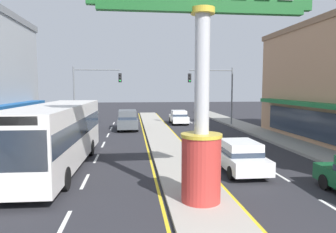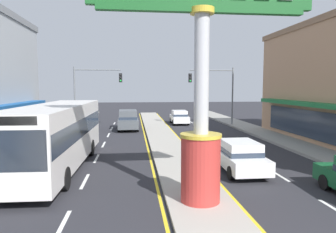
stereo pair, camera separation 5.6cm
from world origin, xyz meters
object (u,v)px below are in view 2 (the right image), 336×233
(traffic_light_right_side, at_px, (217,86))
(district_sign, at_px, (201,91))
(bus_near_right_lane, at_px, (58,132))
(suv_mid_left_lane, at_px, (128,120))
(sedan_far_left_oncoming, at_px, (179,117))
(traffic_light_left_side, at_px, (92,86))
(sedan_far_right_lane, at_px, (239,156))

(traffic_light_right_side, bearing_deg, district_sign, -106.72)
(district_sign, bearing_deg, bus_near_right_lane, 137.63)
(suv_mid_left_lane, xyz_separation_m, sedan_far_left_oncoming, (5.68, 4.13, -0.20))
(suv_mid_left_lane, bearing_deg, traffic_light_right_side, 10.36)
(district_sign, bearing_deg, traffic_light_left_side, 106.55)
(traffic_light_right_side, bearing_deg, suv_mid_left_lane, -169.64)
(district_sign, xyz_separation_m, traffic_light_left_side, (-6.43, 21.62, 0.23))
(bus_near_right_lane, distance_m, sedan_far_right_lane, 9.18)
(suv_mid_left_lane, bearing_deg, district_sign, -81.79)
(traffic_light_right_side, height_order, sedan_far_right_lane, traffic_light_right_side)
(bus_near_right_lane, bearing_deg, sedan_far_left_oncoming, 63.77)
(district_sign, distance_m, sedan_far_right_lane, 5.88)
(traffic_light_left_side, distance_m, traffic_light_right_side, 12.85)
(traffic_light_left_side, height_order, traffic_light_right_side, same)
(sedan_far_right_lane, distance_m, suv_mid_left_lane, 16.68)
(traffic_light_left_side, xyz_separation_m, sedan_far_right_lane, (9.27, -17.60, -3.46))
(district_sign, height_order, traffic_light_left_side, district_sign)
(suv_mid_left_lane, relative_size, sedan_far_left_oncoming, 1.07)
(district_sign, relative_size, suv_mid_left_lane, 1.75)
(sedan_far_left_oncoming, bearing_deg, sedan_far_right_lane, -90.00)
(district_sign, bearing_deg, sedan_far_left_oncoming, 83.21)
(suv_mid_left_lane, bearing_deg, traffic_light_left_side, 151.76)
(traffic_light_left_side, relative_size, sedan_far_left_oncoming, 1.43)
(bus_near_right_lane, distance_m, suv_mid_left_lane, 14.50)
(suv_mid_left_lane, distance_m, sedan_far_left_oncoming, 7.03)
(traffic_light_right_side, height_order, suv_mid_left_lane, traffic_light_right_side)
(traffic_light_left_side, relative_size, suv_mid_left_lane, 1.34)
(traffic_light_left_side, xyz_separation_m, bus_near_right_lane, (0.28, -16.02, -2.38))
(sedan_far_right_lane, relative_size, sedan_far_left_oncoming, 1.00)
(traffic_light_right_side, bearing_deg, traffic_light_left_side, 178.97)
(district_sign, relative_size, traffic_light_right_side, 1.31)
(traffic_light_right_side, height_order, bus_near_right_lane, traffic_light_right_side)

